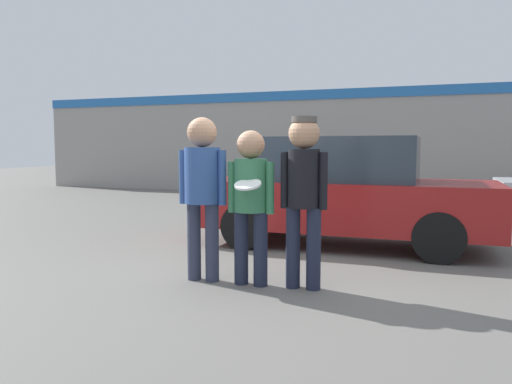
{
  "coord_description": "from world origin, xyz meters",
  "views": [
    {
      "loc": [
        1.9,
        -5.18,
        1.46
      ],
      "look_at": [
        0.06,
        -0.11,
        0.99
      ],
      "focal_mm": 35.0,
      "sensor_mm": 36.0,
      "label": 1
    }
  ],
  "objects_px": {
    "parked_car_near": "(344,192)",
    "shrub": "(294,175)",
    "person_right": "(304,185)",
    "person_middle_with_frisbee": "(251,194)",
    "person_left": "(202,182)"
  },
  "relations": [
    {
      "from": "person_right",
      "to": "person_left",
      "type": "bearing_deg",
      "value": -176.82
    },
    {
      "from": "person_right",
      "to": "shrub",
      "type": "xyz_separation_m",
      "value": [
        -2.83,
        9.81,
        -0.45
      ]
    },
    {
      "from": "parked_car_near",
      "to": "shrub",
      "type": "relative_size",
      "value": 3.37
    },
    {
      "from": "person_right",
      "to": "shrub",
      "type": "relative_size",
      "value": 1.4
    },
    {
      "from": "person_left",
      "to": "parked_car_near",
      "type": "relative_size",
      "value": 0.42
    },
    {
      "from": "person_middle_with_frisbee",
      "to": "parked_car_near",
      "type": "distance_m",
      "value": 2.62
    },
    {
      "from": "person_middle_with_frisbee",
      "to": "person_right",
      "type": "xyz_separation_m",
      "value": [
        0.56,
        0.06,
        0.1
      ]
    },
    {
      "from": "person_left",
      "to": "person_middle_with_frisbee",
      "type": "xyz_separation_m",
      "value": [
        0.56,
        0.0,
        -0.12
      ]
    },
    {
      "from": "person_right",
      "to": "shrub",
      "type": "height_order",
      "value": "person_right"
    },
    {
      "from": "person_left",
      "to": "person_middle_with_frisbee",
      "type": "height_order",
      "value": "person_left"
    },
    {
      "from": "parked_car_near",
      "to": "shrub",
      "type": "xyz_separation_m",
      "value": [
        -2.81,
        7.31,
        -0.17
      ]
    },
    {
      "from": "person_left",
      "to": "parked_car_near",
      "type": "distance_m",
      "value": 2.81
    },
    {
      "from": "parked_car_near",
      "to": "person_middle_with_frisbee",
      "type": "bearing_deg",
      "value": -101.95
    },
    {
      "from": "person_left",
      "to": "shrub",
      "type": "height_order",
      "value": "person_left"
    },
    {
      "from": "person_right",
      "to": "person_middle_with_frisbee",
      "type": "bearing_deg",
      "value": -174.07
    }
  ]
}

